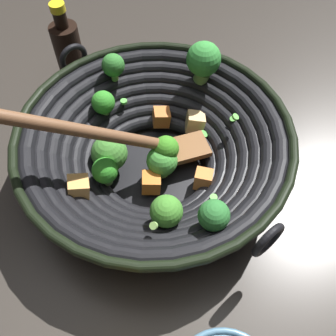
% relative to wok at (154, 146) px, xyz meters
% --- Properties ---
extents(ground_plane, '(4.00, 4.00, 0.00)m').
position_rel_wok_xyz_m(ground_plane, '(0.00, 0.00, -0.07)').
color(ground_plane, '#332D28').
extents(wok, '(0.44, 0.42, 0.21)m').
position_rel_wok_xyz_m(wok, '(0.00, 0.00, 0.00)').
color(wok, black).
rests_on(wok, ground).
extents(soy_sauce_bottle, '(0.05, 0.05, 0.17)m').
position_rel_wok_xyz_m(soy_sauce_bottle, '(-0.27, -0.08, -0.00)').
color(soy_sauce_bottle, black).
rests_on(soy_sauce_bottle, ground).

